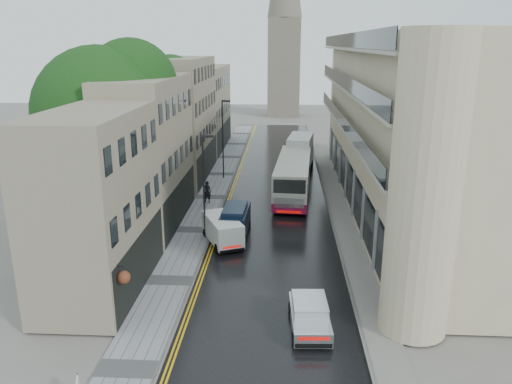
# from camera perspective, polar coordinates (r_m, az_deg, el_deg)

# --- Properties ---
(road) EXTENTS (9.00, 85.00, 0.02)m
(road) POSITION_cam_1_polar(r_m,az_deg,el_deg) (44.87, 2.24, -0.81)
(road) COLOR black
(road) RESTS_ON ground
(left_sidewalk) EXTENTS (2.70, 85.00, 0.12)m
(left_sidewalk) POSITION_cam_1_polar(r_m,az_deg,el_deg) (45.32, -5.18, -0.63)
(left_sidewalk) COLOR gray
(left_sidewalk) RESTS_ON ground
(right_sidewalk) EXTENTS (1.80, 85.00, 0.12)m
(right_sidewalk) POSITION_cam_1_polar(r_m,az_deg,el_deg) (45.10, 9.11, -0.86)
(right_sidewalk) COLOR slate
(right_sidewalk) RESTS_ON ground
(old_shop_row) EXTENTS (4.50, 56.00, 12.00)m
(old_shop_row) POSITION_cam_1_polar(r_m,az_deg,el_deg) (47.01, -9.31, 7.29)
(old_shop_row) COLOR gray
(old_shop_row) RESTS_ON ground
(modern_block) EXTENTS (8.00, 40.00, 14.00)m
(modern_block) POSITION_cam_1_polar(r_m,az_deg,el_deg) (42.91, 16.31, 7.32)
(modern_block) COLOR beige
(modern_block) RESTS_ON ground
(church_spire) EXTENTS (6.40, 6.40, 40.00)m
(church_spire) POSITION_cam_1_polar(r_m,az_deg,el_deg) (97.53, 3.31, 20.45)
(church_spire) COLOR #6E6657
(church_spire) RESTS_ON ground
(tree_near) EXTENTS (10.56, 10.56, 13.89)m
(tree_near) POSITION_cam_1_polar(r_m,az_deg,el_deg) (38.23, -17.05, 6.11)
(tree_near) COLOR black
(tree_near) RESTS_ON ground
(tree_far) EXTENTS (9.24, 9.24, 12.46)m
(tree_far) POSITION_cam_1_polar(r_m,az_deg,el_deg) (50.50, -11.68, 8.07)
(tree_far) COLOR black
(tree_far) RESTS_ON ground
(cream_bus) EXTENTS (3.68, 12.65, 3.41)m
(cream_bus) POSITION_cam_1_polar(r_m,az_deg,el_deg) (42.34, 2.27, 0.54)
(cream_bus) COLOR beige
(cream_bus) RESTS_ON road
(white_lorry) EXTENTS (3.33, 8.01, 4.08)m
(white_lorry) POSITION_cam_1_polar(r_m,az_deg,el_deg) (52.65, 3.79, 4.10)
(white_lorry) COLOR silver
(white_lorry) RESTS_ON road
(silver_hatchback) EXTENTS (1.98, 4.16, 1.53)m
(silver_hatchback) POSITION_cam_1_polar(r_m,az_deg,el_deg) (23.87, 4.45, -15.46)
(silver_hatchback) COLOR silver
(silver_hatchback) RESTS_ON road
(white_van) EXTENTS (3.40, 4.65, 1.93)m
(white_van) POSITION_cam_1_polar(r_m,az_deg,el_deg) (33.28, -4.48, -5.42)
(white_van) COLOR white
(white_van) RESTS_ON road
(navy_van) EXTENTS (1.95, 4.55, 2.29)m
(navy_van) POSITION_cam_1_polar(r_m,az_deg,el_deg) (34.97, -4.06, -3.97)
(navy_van) COLOR black
(navy_van) RESTS_ON road
(pedestrian) EXTENTS (0.78, 0.57, 1.96)m
(pedestrian) POSITION_cam_1_polar(r_m,az_deg,el_deg) (43.43, -5.61, 0.02)
(pedestrian) COLOR black
(pedestrian) RESTS_ON left_sidewalk
(lamp_post_near) EXTENTS (0.84, 0.25, 7.36)m
(lamp_post_near) POSITION_cam_1_polar(r_m,az_deg,el_deg) (34.89, -5.98, 0.49)
(lamp_post_near) COLOR black
(lamp_post_near) RESTS_ON left_sidewalk
(lamp_post_far) EXTENTS (0.91, 0.40, 7.92)m
(lamp_post_far) POSITION_cam_1_polar(r_m,az_deg,el_deg) (50.81, -3.81, 5.96)
(lamp_post_far) COLOR black
(lamp_post_far) RESTS_ON left_sidewalk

